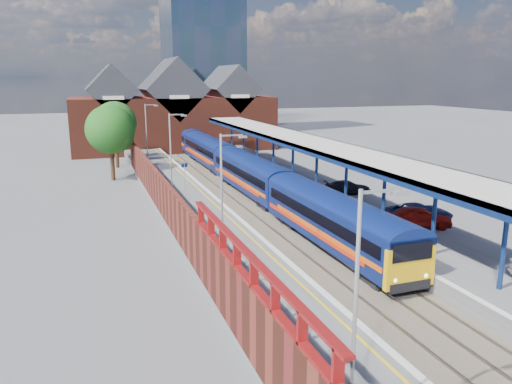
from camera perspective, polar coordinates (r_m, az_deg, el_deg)
ground at (r=52.07m, az=-3.96°, el=0.87°), size 240.00×240.00×0.00m
ballast_bed at (r=42.75m, az=-0.41°, el=-1.74°), size 6.00×76.00×0.06m
rails at (r=42.73m, az=-0.41°, el=-1.62°), size 4.51×76.00×0.14m
left_platform at (r=41.25m, az=-7.66°, el=-1.73°), size 5.00×76.00×1.00m
right_platform at (r=44.87m, az=6.86°, el=-0.51°), size 6.00×76.00×1.00m
coping_left at (r=41.63m, az=-4.52°, el=-0.77°), size 0.30×76.00×0.05m
coping_right at (r=43.60m, az=3.51°, el=-0.12°), size 0.30×76.00×0.05m
yellow_line at (r=41.49m, az=-5.32°, el=-0.86°), size 0.14×76.00×0.01m
train at (r=54.86m, az=-3.30°, el=3.75°), size 2.96×65.93×3.45m
canopy at (r=45.54m, az=5.36°, el=5.81°), size 4.50×52.00×4.48m
lamp_post_a at (r=14.39m, az=11.82°, el=-11.41°), size 1.48×0.18×7.00m
lamp_post_b at (r=26.75m, az=-3.67°, el=0.24°), size 1.48×0.18×7.00m
lamp_post_c at (r=42.15m, az=-9.55°, el=4.76°), size 1.48×0.18×7.00m
lamp_post_d at (r=57.87m, az=-12.29°, el=6.83°), size 1.48×0.18×7.00m
platform_sign at (r=44.70m, az=-8.16°, el=2.28°), size 0.55×0.08×2.50m
brick_wall at (r=34.16m, az=-9.83°, el=-1.50°), size 0.35×50.00×3.86m
station_building at (r=78.48m, az=-9.50°, el=8.81°), size 30.00×12.12×13.78m
glass_tower at (r=102.29m, az=-6.25°, el=18.11°), size 14.20×14.20×40.30m
tree_near at (r=55.42m, az=-16.15°, el=6.73°), size 5.20×5.20×8.10m
tree_far at (r=63.43m, az=-15.68°, el=7.48°), size 5.20×5.20×8.10m
parked_car_red at (r=35.33m, az=18.14°, el=-2.70°), size 4.60×3.21×1.45m
parked_car_dark at (r=43.91m, az=10.45°, el=0.53°), size 4.27×2.34×1.17m
parked_car_blue at (r=36.66m, az=18.12°, el=-2.25°), size 4.95×2.64×1.32m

